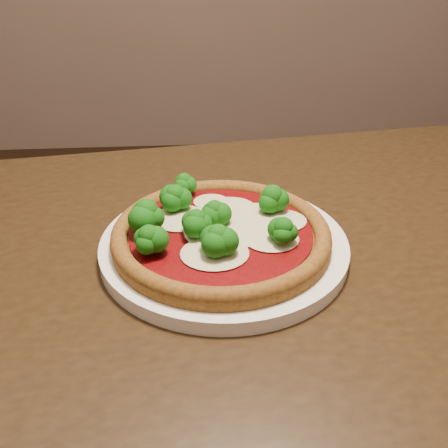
{
  "coord_description": "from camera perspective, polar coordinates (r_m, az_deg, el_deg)",
  "views": [
    {
      "loc": [
        0.12,
        -0.77,
        1.1
      ],
      "look_at": [
        0.16,
        -0.25,
        0.79
      ],
      "focal_mm": 40.0,
      "sensor_mm": 36.0,
      "label": 1
    }
  ],
  "objects": [
    {
      "name": "dining_table",
      "position": [
        0.71,
        4.85,
        -9.88
      ],
      "size": [
        1.23,
        0.87,
        0.75
      ],
      "rotation": [
        0.0,
        0.0,
        0.13
      ],
      "color": "black",
      "rests_on": "floor"
    },
    {
      "name": "pizza",
      "position": [
        0.61,
        -0.58,
        -0.62
      ],
      "size": [
        0.27,
        0.27,
        0.06
      ],
      "rotation": [
        0.0,
        0.0,
        0.11
      ],
      "color": "brown",
      "rests_on": "plate"
    },
    {
      "name": "plate",
      "position": [
        0.62,
        0.0,
        -2.45
      ],
      "size": [
        0.31,
        0.31,
        0.02
      ],
      "primitive_type": "cylinder",
      "color": "white",
      "rests_on": "dining_table"
    }
  ]
}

